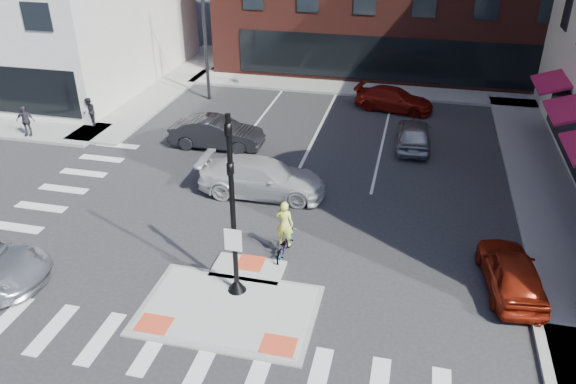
% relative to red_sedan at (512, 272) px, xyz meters
% --- Properties ---
extents(ground, '(120.00, 120.00, 0.00)m').
position_rel_red_sedan_xyz_m(ground, '(-8.50, -2.64, -0.68)').
color(ground, '#28282B').
rests_on(ground, ground).
extents(refuge_island, '(5.40, 4.65, 0.13)m').
position_rel_red_sedan_xyz_m(refuge_island, '(-8.50, -2.90, -0.63)').
color(refuge_island, gray).
rests_on(refuge_island, ground).
extents(sidewalk_nw, '(23.50, 20.50, 0.15)m').
position_rel_red_sedan_xyz_m(sidewalk_nw, '(-25.26, 12.65, -0.60)').
color(sidewalk_nw, gray).
rests_on(sidewalk_nw, ground).
extents(sidewalk_e, '(3.00, 24.00, 0.15)m').
position_rel_red_sedan_xyz_m(sidewalk_e, '(2.30, 7.36, -0.60)').
color(sidewalk_e, gray).
rests_on(sidewalk_e, ground).
extents(sidewalk_n, '(26.00, 3.00, 0.15)m').
position_rel_red_sedan_xyz_m(sidewalk_n, '(-5.50, 19.36, -0.60)').
color(sidewalk_n, gray).
rests_on(sidewalk_n, ground).
extents(building_nw, '(20.40, 16.40, 14.40)m').
position_rel_red_sedan_xyz_m(building_nw, '(-30.48, 17.34, 3.55)').
color(building_nw, silver).
rests_on(building_nw, ground).
extents(signal_pole, '(0.60, 0.60, 5.98)m').
position_rel_red_sedan_xyz_m(signal_pole, '(-8.50, -2.24, 1.68)').
color(signal_pole, black).
rests_on(signal_pole, refuge_island).
extents(red_sedan, '(2.08, 4.15, 1.36)m').
position_rel_red_sedan_xyz_m(red_sedan, '(0.00, 0.00, 0.00)').
color(red_sedan, '#99220D').
rests_on(red_sedan, ground).
extents(white_pickup, '(5.41, 2.33, 1.55)m').
position_rel_red_sedan_xyz_m(white_pickup, '(-9.50, 4.36, 0.10)').
color(white_pickup, silver).
rests_on(white_pickup, ground).
extents(bg_car_dark, '(4.65, 1.75, 1.52)m').
position_rel_red_sedan_xyz_m(bg_car_dark, '(-13.03, 8.56, 0.08)').
color(bg_car_dark, '#25252A').
rests_on(bg_car_dark, ground).
extents(bg_car_silver, '(1.80, 4.15, 1.39)m').
position_rel_red_sedan_xyz_m(bg_car_silver, '(-3.50, 10.85, 0.02)').
color(bg_car_silver, '#9FA2A6').
rests_on(bg_car_silver, ground).
extents(bg_car_red, '(4.77, 2.62, 1.31)m').
position_rel_red_sedan_xyz_m(bg_car_red, '(-4.81, 15.98, -0.02)').
color(bg_car_red, maroon).
rests_on(bg_car_red, ground).
extents(cyclist, '(0.72, 1.75, 2.17)m').
position_rel_red_sedan_xyz_m(cyclist, '(-7.51, 0.16, 0.05)').
color(cyclist, '#3F3F44').
rests_on(cyclist, ground).
extents(pedestrian_a, '(0.95, 0.94, 1.55)m').
position_rel_red_sedan_xyz_m(pedestrian_a, '(-20.50, 9.36, 0.25)').
color(pedestrian_a, black).
rests_on(pedestrian_a, sidewalk_nw).
extents(pedestrian_b, '(1.00, 0.59, 1.60)m').
position_rel_red_sedan_xyz_m(pedestrian_b, '(-22.95, 7.36, 0.27)').
color(pedestrian_b, '#302C36').
rests_on(pedestrian_b, sidewalk_nw).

